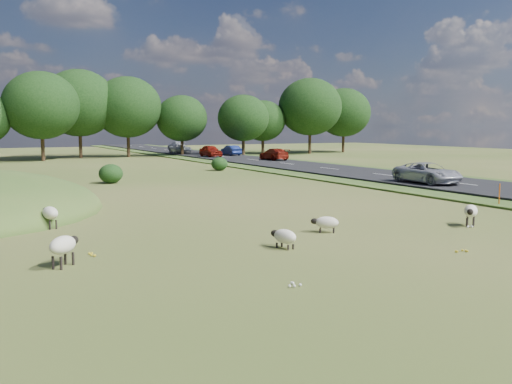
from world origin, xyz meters
TOP-DOWN VIEW (x-y plane):
  - ground at (0.00, 20.00)m, footprint 160.00×160.00m
  - road at (20.00, 30.00)m, footprint 8.00×150.00m
  - treeline at (-1.06, 55.44)m, footprint 96.28×14.66m
  - shrubs at (-1.99, 26.27)m, footprint 24.44×9.26m
  - marker_post at (14.42, 0.07)m, footprint 0.06×0.06m
  - sheep_0 at (-0.93, -3.86)m, footprint 0.73×1.21m
  - sheep_1 at (-7.59, 3.93)m, footprint 0.74×1.30m
  - sheep_2 at (2.02, -2.06)m, footprint 1.09×0.96m
  - sheep_3 at (-8.11, -3.11)m, footprint 1.18×1.24m
  - sheep_4 at (8.30, -3.58)m, footprint 1.20×1.10m
  - car_1 at (18.10, 60.19)m, footprint 2.24×4.85m
  - car_2 at (18.10, 48.52)m, footprint 1.80×4.48m
  - car_3 at (18.10, 9.17)m, footprint 2.39×5.19m
  - car_4 at (21.90, 50.40)m, footprint 1.43×4.11m
  - car_5 at (21.90, 72.96)m, footprint 1.94×4.78m
  - car_6 at (21.90, 38.27)m, footprint 1.92×4.73m

SIDE VIEW (x-z plane):
  - ground at x=0.00m, z-range 0.00..0.00m
  - road at x=20.00m, z-range 0.00..0.25m
  - sheep_2 at x=2.02m, z-range 0.08..0.73m
  - sheep_0 at x=-0.93m, z-range 0.09..0.76m
  - marker_post at x=14.42m, z-range 0.00..1.20m
  - sheep_4 at x=8.30m, z-range 0.18..1.08m
  - sheep_1 at x=-7.59m, z-range 0.18..1.09m
  - sheep_3 at x=-8.11m, z-range 0.19..1.13m
  - shrubs at x=-1.99m, z-range -0.03..1.43m
  - car_1 at x=18.10m, z-range 0.25..1.60m
  - car_4 at x=21.90m, z-range 0.25..1.60m
  - car_6 at x=21.90m, z-range 0.25..1.62m
  - car_5 at x=21.90m, z-range 0.25..1.64m
  - car_3 at x=18.10m, z-range 0.25..1.69m
  - car_2 at x=18.10m, z-range 0.25..1.78m
  - treeline at x=-1.06m, z-range 0.72..12.41m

